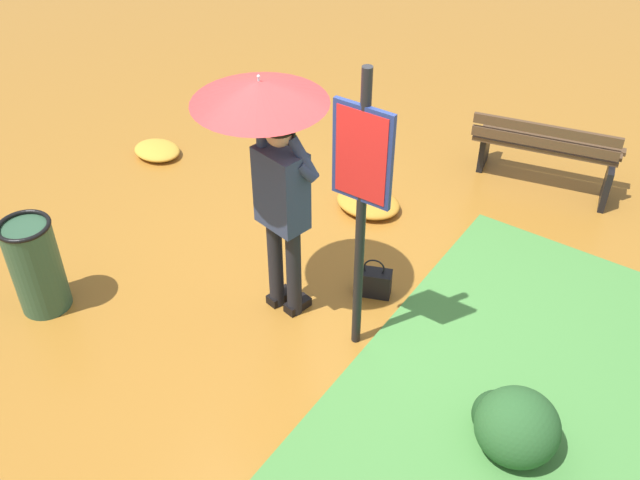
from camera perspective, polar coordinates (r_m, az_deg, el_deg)
ground_plane at (r=5.99m, az=0.35°, el=-5.36°), size 18.00×18.00×0.00m
person_with_umbrella at (r=5.10m, az=-4.00°, el=7.77°), size 0.96×0.96×2.04m
info_sign_post at (r=4.80m, az=3.30°, el=4.16°), size 0.44×0.07×2.30m
handbag at (r=6.05m, az=4.22°, el=-3.34°), size 0.33×0.24×0.37m
park_bench at (r=7.54m, az=17.39°, el=6.73°), size 1.42×0.67×0.75m
trash_bin at (r=6.17m, az=-21.53°, el=-1.90°), size 0.42×0.42×0.83m
shrub_cluster at (r=5.06m, az=15.00°, el=-13.90°), size 0.62×0.56×0.50m
leaf_pile_near_person at (r=7.05m, az=3.82°, el=2.99°), size 0.64×0.52×0.14m
leaf_pile_far_path at (r=8.08m, az=-12.74°, el=6.93°), size 0.54×0.43×0.12m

